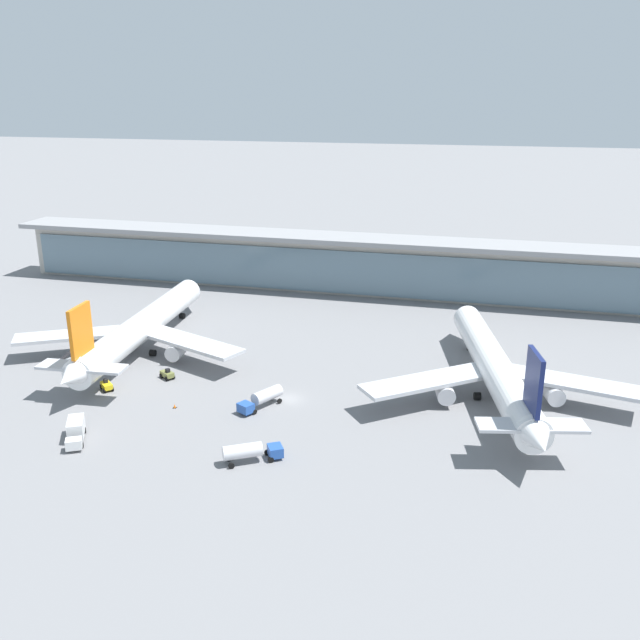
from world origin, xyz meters
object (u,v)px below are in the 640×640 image
at_px(service_truck_mid_apron_yellow, 107,386).
at_px(safety_cone_alpha, 175,406).
at_px(airliner_centre_stand, 495,368).
at_px(airliner_left_stand, 140,328).
at_px(service_truck_on_taxiway_grey, 60,361).
at_px(service_truck_near_nose_blue, 262,398).
at_px(service_truck_under_wing_olive, 167,374).
at_px(service_truck_at_far_stand_blue, 250,451).
at_px(service_truck_by_tail_white, 75,431).

relative_size(service_truck_mid_apron_yellow, safety_cone_alpha, 4.66).
bearing_deg(airliner_centre_stand, airliner_left_stand, 176.83).
relative_size(airliner_left_stand, service_truck_on_taxiway_grey, 9.07).
height_order(airliner_left_stand, service_truck_on_taxiway_grey, airliner_left_stand).
xyz_separation_m(service_truck_near_nose_blue, service_truck_under_wing_olive, (-21.06, 7.08, -0.83)).
distance_m(service_truck_mid_apron_yellow, service_truck_at_far_stand_blue, 37.56).
bearing_deg(service_truck_at_far_stand_blue, airliner_left_stand, 135.52).
bearing_deg(service_truck_on_taxiway_grey, service_truck_under_wing_olive, -1.85).
xyz_separation_m(service_truck_by_tail_white, service_truck_at_far_stand_blue, (27.86, 0.65, 0.02)).
xyz_separation_m(service_truck_under_wing_olive, safety_cone_alpha, (6.84, -11.10, -0.56)).
xyz_separation_m(service_truck_under_wing_olive, service_truck_at_far_stand_blue, (25.28, -24.69, 0.83)).
height_order(service_truck_near_nose_blue, service_truck_under_wing_olive, service_truck_near_nose_blue).
height_order(service_truck_near_nose_blue, service_truck_at_far_stand_blue, same).
relative_size(airliner_centre_stand, service_truck_mid_apron_yellow, 18.92).
bearing_deg(service_truck_near_nose_blue, service_truck_mid_apron_yellow, -179.25).
xyz_separation_m(airliner_centre_stand, service_truck_under_wing_olive, (-58.60, -7.25, -4.36)).
distance_m(service_truck_by_tail_white, service_truck_on_taxiway_grey, 33.17).
height_order(service_truck_on_taxiway_grey, service_truck_at_far_stand_blue, service_truck_at_far_stand_blue).
bearing_deg(service_truck_mid_apron_yellow, service_truck_near_nose_blue, 0.75).
relative_size(service_truck_under_wing_olive, service_truck_at_far_stand_blue, 0.39).
bearing_deg(airliner_left_stand, airliner_centre_stand, -3.17).
bearing_deg(service_truck_under_wing_olive, service_truck_on_taxiway_grey, 178.15).
bearing_deg(service_truck_at_far_stand_blue, airliner_centre_stand, 43.79).
distance_m(airliner_left_stand, service_truck_near_nose_blue, 37.19).
xyz_separation_m(airliner_left_stand, safety_cone_alpha, (18.03, -22.21, -4.91)).
xyz_separation_m(service_truck_near_nose_blue, service_truck_mid_apron_yellow, (-29.15, -0.38, -0.83)).
xyz_separation_m(airliner_left_stand, service_truck_near_nose_blue, (32.25, -18.20, -3.52)).
bearing_deg(airliner_centre_stand, service_truck_mid_apron_yellow, -167.56).
relative_size(service_truck_mid_apron_yellow, service_truck_at_far_stand_blue, 0.38).
distance_m(service_truck_mid_apron_yellow, safety_cone_alpha, 15.37).
relative_size(airliner_centre_stand, service_truck_on_taxiway_grey, 8.98).
relative_size(airliner_centre_stand, service_truck_by_tail_white, 8.21).
height_order(service_truck_under_wing_olive, service_truck_on_taxiway_grey, service_truck_on_taxiway_grey).
bearing_deg(safety_cone_alpha, airliner_centre_stand, 19.52).
height_order(service_truck_mid_apron_yellow, service_truck_at_far_stand_blue, service_truck_at_far_stand_blue).
height_order(airliner_centre_stand, service_truck_by_tail_white, airliner_centre_stand).
bearing_deg(service_truck_mid_apron_yellow, airliner_left_stand, 99.47).
bearing_deg(service_truck_on_taxiway_grey, safety_cone_alpha, -21.63).
relative_size(service_truck_on_taxiway_grey, service_truck_at_far_stand_blue, 0.81).
xyz_separation_m(service_truck_near_nose_blue, service_truck_by_tail_white, (-23.63, -18.26, -0.02)).
bearing_deg(service_truck_under_wing_olive, service_truck_at_far_stand_blue, -44.33).
height_order(service_truck_under_wing_olive, service_truck_by_tail_white, service_truck_by_tail_white).
height_order(service_truck_near_nose_blue, service_truck_by_tail_white, service_truck_by_tail_white).
distance_m(service_truck_near_nose_blue, safety_cone_alpha, 14.84).
height_order(service_truck_on_taxiway_grey, safety_cone_alpha, service_truck_on_taxiway_grey).
xyz_separation_m(airliner_left_stand, service_truck_on_taxiway_grey, (-11.86, -10.37, -4.42)).
xyz_separation_m(service_truck_by_tail_white, service_truck_on_taxiway_grey, (-20.47, 26.09, -0.88)).
bearing_deg(service_truck_on_taxiway_grey, airliner_left_stand, 41.17).
bearing_deg(safety_cone_alpha, airliner_left_stand, 129.06).
relative_size(service_truck_mid_apron_yellow, service_truck_by_tail_white, 0.43).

